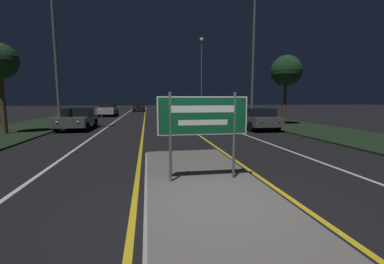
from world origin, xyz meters
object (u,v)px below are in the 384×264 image
(car_approaching_1, at_px, (108,109))
(highway_sign, at_px, (203,119))
(car_receding_1, at_px, (219,111))
(streetlight_left_near, at_px, (53,17))
(car_approaching_0, at_px, (77,118))
(streetlight_right_far, at_px, (202,63))
(car_receding_3, at_px, (189,106))
(car_receding_2, at_px, (200,108))
(streetlight_right_near, at_px, (254,45))
(car_approaching_2, at_px, (139,107))
(car_receding_0, at_px, (256,118))

(car_approaching_1, bearing_deg, highway_sign, -77.39)
(car_receding_1, bearing_deg, highway_sign, -106.85)
(streetlight_left_near, height_order, car_approaching_0, streetlight_left_near)
(streetlight_right_far, bearing_deg, car_receding_1, -92.95)
(highway_sign, relative_size, car_receding_3, 0.50)
(car_receding_2, xyz_separation_m, car_approaching_0, (-11.91, -16.80, -0.05))
(streetlight_right_near, relative_size, car_receding_1, 2.43)
(car_receding_1, bearing_deg, streetlight_right_near, -86.87)
(car_approaching_2, bearing_deg, highway_sign, -86.09)
(car_receding_1, distance_m, car_receding_2, 9.27)
(car_approaching_1, relative_size, car_approaching_2, 1.08)
(car_receding_3, relative_size, car_approaching_0, 0.98)
(streetlight_right_far, distance_m, car_approaching_1, 14.91)
(highway_sign, xyz_separation_m, car_approaching_1, (-5.87, 26.22, -0.73))
(highway_sign, relative_size, car_approaching_0, 0.49)
(car_receding_0, relative_size, car_approaching_0, 0.96)
(car_receding_0, height_order, car_approaching_1, car_approaching_1)
(car_receding_2, height_order, car_approaching_1, car_approaching_1)
(streetlight_right_far, distance_m, car_receding_2, 6.73)
(car_approaching_2, bearing_deg, car_approaching_1, -104.70)
(car_receding_1, bearing_deg, car_approaching_2, 114.99)
(streetlight_right_far, bearing_deg, streetlight_right_near, -90.53)
(streetlight_right_near, relative_size, car_receding_3, 2.34)
(car_receding_2, distance_m, car_approaching_0, 20.60)
(streetlight_left_near, relative_size, car_receding_0, 2.48)
(highway_sign, bearing_deg, streetlight_left_near, 121.10)
(streetlight_left_near, distance_m, car_receding_0, 13.80)
(streetlight_left_near, distance_m, car_receding_1, 16.60)
(car_receding_2, bearing_deg, car_approaching_0, -125.33)
(streetlight_left_near, xyz_separation_m, car_receding_2, (12.51, 18.39, -5.92))
(highway_sign, bearing_deg, car_receding_3, 81.35)
(streetlight_left_near, relative_size, streetlight_right_far, 0.96)
(streetlight_left_near, relative_size, streetlight_right_near, 1.04)
(car_receding_2, bearing_deg, car_receding_1, -89.73)
(highway_sign, xyz_separation_m, car_receding_2, (5.99, 29.20, -0.76))
(car_receding_1, distance_m, car_approaching_1, 13.46)
(car_receding_0, xyz_separation_m, car_approaching_0, (-11.83, 2.12, -0.01))
(car_receding_0, bearing_deg, streetlight_right_far, 88.06)
(streetlight_right_near, xyz_separation_m, car_receding_2, (-0.46, 16.82, -5.16))
(streetlight_left_near, distance_m, car_receding_2, 23.01)
(highway_sign, bearing_deg, car_approaching_0, 115.52)
(streetlight_left_near, xyz_separation_m, car_receding_1, (12.56, 9.12, -5.89))
(highway_sign, xyz_separation_m, streetlight_right_far, (6.62, 31.35, 5.59))
(streetlight_right_far, relative_size, car_receding_2, 2.59)
(highway_sign, distance_m, car_receding_0, 11.88)
(car_receding_2, height_order, car_receding_3, car_receding_2)
(streetlight_right_far, distance_m, car_receding_0, 22.03)
(streetlight_right_near, relative_size, car_approaching_2, 2.31)
(streetlight_right_near, xyz_separation_m, car_approaching_1, (-12.31, 13.84, -5.13))
(streetlight_right_far, relative_size, car_receding_1, 2.62)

